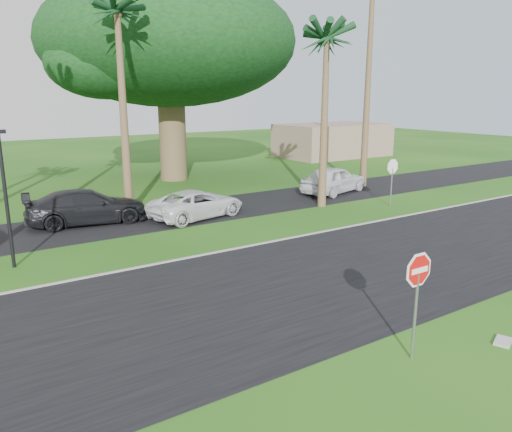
{
  "coord_description": "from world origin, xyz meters",
  "views": [
    {
      "loc": [
        -7.93,
        -9.51,
        5.77
      ],
      "look_at": [
        0.9,
        3.96,
        1.8
      ],
      "focal_mm": 35.0,
      "sensor_mm": 36.0,
      "label": 1
    }
  ],
  "objects_px": {
    "car_minivan": "(197,204)",
    "car_pickup": "(334,180)",
    "stop_sign_far": "(392,173)",
    "stop_sign_near": "(417,284)",
    "car_dark": "(87,207)"
  },
  "relations": [
    {
      "from": "stop_sign_near",
      "to": "car_minivan",
      "type": "xyz_separation_m",
      "value": [
        1.88,
        14.31,
        -1.11
      ]
    },
    {
      "from": "car_dark",
      "to": "car_minivan",
      "type": "xyz_separation_m",
      "value": [
        4.64,
        -1.74,
        -0.11
      ]
    },
    {
      "from": "car_minivan",
      "to": "stop_sign_far",
      "type": "bearing_deg",
      "value": -121.37
    },
    {
      "from": "stop_sign_near",
      "to": "car_minivan",
      "type": "distance_m",
      "value": 14.47
    },
    {
      "from": "stop_sign_near",
      "to": "stop_sign_far",
      "type": "xyz_separation_m",
      "value": [
        11.5,
        11.0,
        0.0
      ]
    },
    {
      "from": "car_pickup",
      "to": "stop_sign_near",
      "type": "bearing_deg",
      "value": 128.45
    },
    {
      "from": "stop_sign_far",
      "to": "car_pickup",
      "type": "height_order",
      "value": "stop_sign_far"
    },
    {
      "from": "stop_sign_far",
      "to": "car_pickup",
      "type": "xyz_separation_m",
      "value": [
        -0.14,
        4.27,
        -0.97
      ]
    },
    {
      "from": "stop_sign_far",
      "to": "car_dark",
      "type": "relative_size",
      "value": 0.49
    },
    {
      "from": "car_dark",
      "to": "car_pickup",
      "type": "height_order",
      "value": "car_pickup"
    },
    {
      "from": "stop_sign_near",
      "to": "car_dark",
      "type": "distance_m",
      "value": 16.32
    },
    {
      "from": "car_minivan",
      "to": "car_pickup",
      "type": "xyz_separation_m",
      "value": [
        9.48,
        0.96,
        0.15
      ]
    },
    {
      "from": "car_minivan",
      "to": "car_pickup",
      "type": "height_order",
      "value": "car_pickup"
    },
    {
      "from": "car_minivan",
      "to": "car_pickup",
      "type": "bearing_deg",
      "value": -96.61
    },
    {
      "from": "car_dark",
      "to": "car_minivan",
      "type": "bearing_deg",
      "value": -103.14
    }
  ]
}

